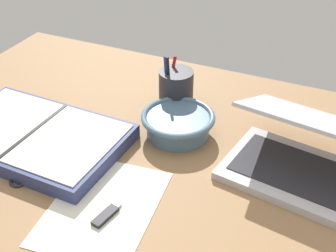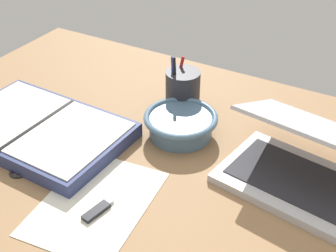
# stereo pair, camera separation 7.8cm
# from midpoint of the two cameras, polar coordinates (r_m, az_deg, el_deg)

# --- Properties ---
(desk_top) EXTENTS (1.40, 1.00, 0.02)m
(desk_top) POSITION_cam_midpoint_polar(r_m,az_deg,el_deg) (1.01, -3.25, -5.98)
(desk_top) COLOR #936D47
(desk_top) RESTS_ON ground
(laptop) EXTENTS (0.36, 0.31, 0.15)m
(laptop) POSITION_cam_midpoint_polar(r_m,az_deg,el_deg) (1.00, 14.75, -3.80)
(laptop) COLOR #B7B7BC
(laptop) RESTS_ON desk_top
(bowl) EXTENTS (0.17, 0.17, 0.06)m
(bowl) POSITION_cam_midpoint_polar(r_m,az_deg,el_deg) (1.10, -0.80, 0.31)
(bowl) COLOR slate
(bowl) RESTS_ON desk_top
(pen_cup) EXTENTS (0.09, 0.09, 0.15)m
(pen_cup) POSITION_cam_midpoint_polar(r_m,az_deg,el_deg) (1.18, -0.93, 4.35)
(pen_cup) COLOR #28282D
(pen_cup) RESTS_ON desk_top
(planner) EXTENTS (0.41, 0.27, 0.04)m
(planner) POSITION_cam_midpoint_polar(r_m,az_deg,el_deg) (1.13, -17.77, -1.35)
(planner) COLOR navy
(planner) RESTS_ON desk_top
(scissors) EXTENTS (0.13, 0.10, 0.01)m
(scissors) POSITION_cam_midpoint_polar(r_m,az_deg,el_deg) (1.04, -18.86, -5.87)
(scissors) COLOR #B7B7BC
(scissors) RESTS_ON desk_top
(paper_sheet_front) EXTENTS (0.23, 0.29, 0.00)m
(paper_sheet_front) POSITION_cam_midpoint_polar(r_m,az_deg,el_deg) (0.94, -10.33, -9.79)
(paper_sheet_front) COLOR silver
(paper_sheet_front) RESTS_ON desk_top
(usb_drive) EXTENTS (0.03, 0.07, 0.01)m
(usb_drive) POSITION_cam_midpoint_polar(r_m,az_deg,el_deg) (0.92, -10.02, -10.77)
(usb_drive) COLOR black
(usb_drive) RESTS_ON desk_top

